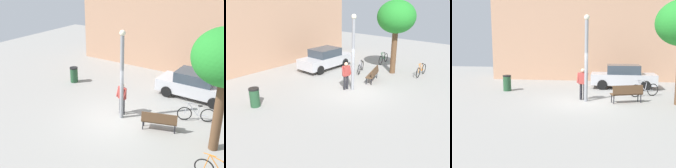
# 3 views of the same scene
# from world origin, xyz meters

# --- Properties ---
(ground_plane) EXTENTS (36.00, 36.00, 0.00)m
(ground_plane) POSITION_xyz_m (0.00, 0.00, 0.00)
(ground_plane) COLOR gray
(building_facade) EXTENTS (15.89, 2.00, 7.02)m
(building_facade) POSITION_xyz_m (0.00, 8.59, 3.51)
(building_facade) COLOR tan
(building_facade) RESTS_ON ground_plane
(lamppost) EXTENTS (0.28, 0.28, 4.39)m
(lamppost) POSITION_xyz_m (0.07, 0.22, 2.37)
(lamppost) COLOR gray
(lamppost) RESTS_ON ground_plane
(person_by_lamppost) EXTENTS (0.63, 0.40, 1.67)m
(person_by_lamppost) POSITION_xyz_m (-0.12, 0.57, 0.97)
(person_by_lamppost) COLOR #232328
(person_by_lamppost) RESTS_ON ground_plane
(park_bench) EXTENTS (1.67, 0.95, 0.92)m
(park_bench) POSITION_xyz_m (2.14, 0.11, 0.55)
(park_bench) COLOR #513823
(park_bench) RESTS_ON ground_plane
(bicycle_silver) EXTENTS (1.68, 0.76, 0.97)m
(bicycle_silver) POSITION_xyz_m (3.26, 1.90, 0.38)
(bicycle_silver) COLOR black
(bicycle_silver) RESTS_ON ground_plane
(parked_car_silver) EXTENTS (4.23, 1.88, 1.55)m
(parked_car_silver) POSITION_xyz_m (2.31, 4.54, 0.77)
(parked_car_silver) COLOR #B7B7BC
(parked_car_silver) RESTS_ON ground_plane
(trash_bin) EXTENTS (0.52, 0.52, 0.99)m
(trash_bin) POSITION_xyz_m (-4.99, 2.57, 0.50)
(trash_bin) COLOR #234C2D
(trash_bin) RESTS_ON ground_plane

